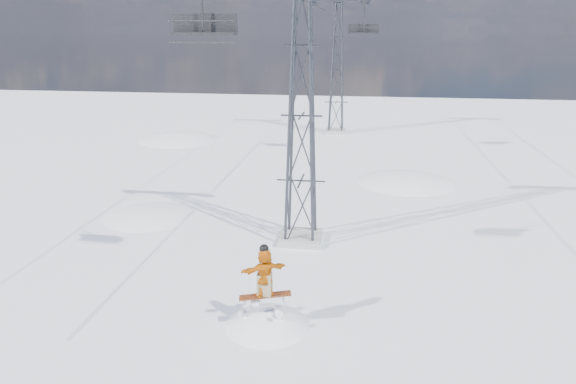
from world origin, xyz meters
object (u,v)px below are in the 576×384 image
lift_tower_far (337,71)px  snowboarder_jump (268,370)px  lift_tower_near (301,116)px  lift_chair_near (204,26)px

lift_tower_far → snowboarder_jump: size_ratio=1.68×
snowboarder_jump → lift_tower_far: bearing=89.7°
lift_tower_far → snowboarder_jump: (-0.18, -31.82, -7.11)m
lift_tower_near → lift_chair_near: lift_tower_near is taller
lift_tower_far → lift_tower_near: bearing=-90.0°
lift_tower_far → snowboarder_jump: 32.61m
snowboarder_jump → lift_chair_near: bearing=147.4°
snowboarder_jump → lift_chair_near: (-2.02, 1.29, 10.57)m
lift_tower_near → lift_chair_near: size_ratio=4.74×
lift_tower_near → snowboarder_jump: bearing=-91.5°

